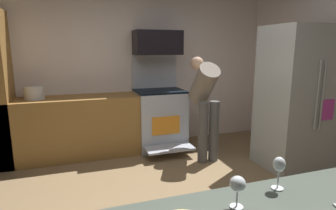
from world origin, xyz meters
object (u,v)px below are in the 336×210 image
(microwave, at_px, (157,43))
(stock_pot, at_px, (34,93))
(wine_glass_near, at_px, (238,185))
(refrigerator, at_px, (297,98))
(person_cook, at_px, (205,99))
(oven_range, at_px, (160,117))
(wine_glass_mid, at_px, (279,166))

(microwave, height_order, stock_pot, microwave)
(wine_glass_near, height_order, stock_pot, stock_pot)
(refrigerator, height_order, stock_pot, refrigerator)
(person_cook, distance_m, stock_pot, 2.39)
(microwave, distance_m, wine_glass_near, 3.47)
(wine_glass_near, xyz_separation_m, stock_pot, (-1.18, 3.26, -0.01))
(oven_range, relative_size, wine_glass_near, 10.04)
(wine_glass_mid, bearing_deg, refrigerator, 44.99)
(oven_range, height_order, refrigerator, refrigerator)
(refrigerator, distance_m, wine_glass_mid, 2.65)
(oven_range, distance_m, refrigerator, 2.05)
(stock_pot, bearing_deg, refrigerator, -21.33)
(wine_glass_mid, bearing_deg, wine_glass_near, -164.32)
(refrigerator, xyz_separation_m, wine_glass_mid, (-1.88, -1.87, 0.08))
(oven_range, distance_m, stock_pot, 1.88)
(oven_range, distance_m, wine_glass_mid, 3.23)
(person_cook, height_order, wine_glass_near, person_cook)
(oven_range, xyz_separation_m, person_cook, (0.48, -0.66, 0.37))
(oven_range, relative_size, person_cook, 1.01)
(microwave, bearing_deg, wine_glass_near, -100.79)
(oven_range, height_order, microwave, microwave)
(oven_range, bearing_deg, person_cook, -54.01)
(person_cook, bearing_deg, oven_range, 125.99)
(oven_range, relative_size, microwave, 2.03)
(wine_glass_near, bearing_deg, wine_glass_mid, 15.68)
(oven_range, xyz_separation_m, refrigerator, (1.53, -1.29, 0.44))
(stock_pot, bearing_deg, microwave, 2.52)
(wine_glass_near, bearing_deg, microwave, 79.21)
(oven_range, xyz_separation_m, microwave, (0.00, 0.09, 1.18))
(refrigerator, distance_m, stock_pot, 3.59)
(refrigerator, distance_m, wine_glass_near, 2.92)
(refrigerator, height_order, person_cook, refrigerator)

